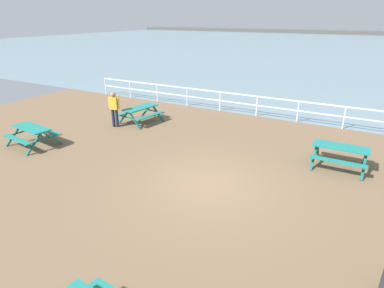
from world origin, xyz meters
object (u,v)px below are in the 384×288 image
(picnic_table_mid_centre, at_px, (340,151))
(visitor, at_px, (114,107))
(picnic_table_near_right, at_px, (32,132))
(picnic_table_near_left, at_px, (141,111))

(picnic_table_mid_centre, height_order, visitor, visitor)
(picnic_table_near_right, xyz_separation_m, picnic_table_mid_centre, (11.06, 3.85, 0.00))
(picnic_table_near_left, xyz_separation_m, visitor, (-0.64, -1.13, 0.36))
(picnic_table_near_left, distance_m, picnic_table_mid_centre, 9.14)
(picnic_table_mid_centre, bearing_deg, picnic_table_near_left, 175.50)
(picnic_table_near_left, relative_size, visitor, 1.20)
(picnic_table_near_right, distance_m, visitor, 3.68)
(picnic_table_near_right, relative_size, visitor, 1.19)
(picnic_table_near_left, relative_size, picnic_table_near_right, 1.01)
(visitor, bearing_deg, picnic_table_near_left, -47.83)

